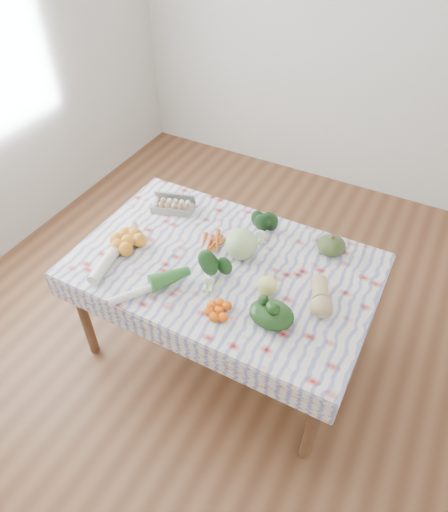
% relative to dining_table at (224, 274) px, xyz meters
% --- Properties ---
extents(ground, '(4.50, 4.50, 0.00)m').
position_rel_dining_table_xyz_m(ground, '(0.00, 0.00, -0.68)').
color(ground, brown).
rests_on(ground, ground).
extents(wall_back, '(4.00, 0.04, 2.80)m').
position_rel_dining_table_xyz_m(wall_back, '(0.00, 2.25, 0.72)').
color(wall_back, silver).
rests_on(wall_back, ground).
extents(dining_table, '(1.60, 1.00, 0.75)m').
position_rel_dining_table_xyz_m(dining_table, '(0.00, 0.00, 0.00)').
color(dining_table, brown).
rests_on(dining_table, ground).
extents(tablecloth, '(1.66, 1.06, 0.01)m').
position_rel_dining_table_xyz_m(tablecloth, '(0.00, 0.00, 0.08)').
color(tablecloth, white).
rests_on(tablecloth, dining_table).
extents(egg_carton, '(0.28, 0.18, 0.07)m').
position_rel_dining_table_xyz_m(egg_carton, '(-0.51, 0.27, 0.12)').
color(egg_carton, '#989894').
rests_on(egg_carton, tablecloth).
extents(carrot_bunch, '(0.20, 0.18, 0.04)m').
position_rel_dining_table_xyz_m(carrot_bunch, '(-0.14, 0.11, 0.10)').
color(carrot_bunch, '#D05619').
rests_on(carrot_bunch, tablecloth).
extents(kale_bunch, '(0.18, 0.16, 0.14)m').
position_rel_dining_table_xyz_m(kale_bunch, '(0.09, 0.33, 0.15)').
color(kale_bunch, black).
rests_on(kale_bunch, tablecloth).
extents(kabocha_squash, '(0.17, 0.17, 0.11)m').
position_rel_dining_table_xyz_m(kabocha_squash, '(0.49, 0.37, 0.14)').
color(kabocha_squash, '#3E5125').
rests_on(kabocha_squash, tablecloth).
extents(cabbage, '(0.23, 0.23, 0.18)m').
position_rel_dining_table_xyz_m(cabbage, '(0.05, 0.10, 0.17)').
color(cabbage, '#AECB84').
rests_on(cabbage, tablecloth).
extents(butternut_squash, '(0.19, 0.27, 0.11)m').
position_rel_dining_table_xyz_m(butternut_squash, '(0.57, -0.03, 0.14)').
color(butternut_squash, tan).
rests_on(butternut_squash, tablecloth).
extents(orange_cluster, '(0.31, 0.31, 0.09)m').
position_rel_dining_table_xyz_m(orange_cluster, '(-0.55, -0.14, 0.13)').
color(orange_cluster, orange).
rests_on(orange_cluster, tablecloth).
extents(broccoli, '(0.19, 0.19, 0.11)m').
position_rel_dining_table_xyz_m(broccoli, '(-0.00, -0.14, 0.14)').
color(broccoli, '#194118').
rests_on(broccoli, tablecloth).
extents(mandarin_cluster, '(0.20, 0.20, 0.05)m').
position_rel_dining_table_xyz_m(mandarin_cluster, '(0.15, -0.33, 0.11)').
color(mandarin_cluster, '#FF5D0A').
rests_on(mandarin_cluster, tablecloth).
extents(grapefruit, '(0.13, 0.13, 0.10)m').
position_rel_dining_table_xyz_m(grapefruit, '(0.30, -0.09, 0.14)').
color(grapefruit, '#EDE870').
rests_on(grapefruit, tablecloth).
extents(spinach_bag, '(0.27, 0.23, 0.10)m').
position_rel_dining_table_xyz_m(spinach_bag, '(0.39, -0.25, 0.13)').
color(spinach_bag, black).
rests_on(spinach_bag, tablecloth).
extents(daikon, '(0.15, 0.46, 0.06)m').
position_rel_dining_table_xyz_m(daikon, '(-0.57, -0.26, 0.12)').
color(daikon, silver).
rests_on(daikon, tablecloth).
extents(leek, '(0.29, 0.39, 0.05)m').
position_rel_dining_table_xyz_m(leek, '(-0.25, -0.37, 0.11)').
color(leek, white).
rests_on(leek, tablecloth).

